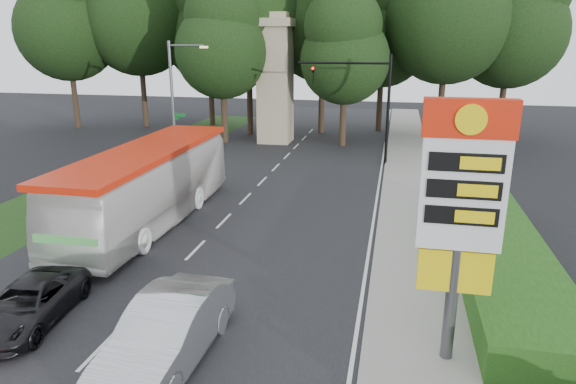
% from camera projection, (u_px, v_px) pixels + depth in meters
% --- Properties ---
extents(ground, '(120.00, 120.00, 0.00)m').
position_uv_depth(ground, '(88.00, 361.00, 13.49)').
color(ground, black).
rests_on(ground, ground).
extents(road_surface, '(14.00, 80.00, 0.02)m').
position_uv_depth(road_surface, '(231.00, 214.00, 24.73)').
color(road_surface, black).
rests_on(road_surface, ground).
extents(sidewalk_right, '(3.00, 80.00, 0.12)m').
position_uv_depth(sidewalk_right, '(411.00, 226.00, 23.03)').
color(sidewalk_right, gray).
rests_on(sidewalk_right, ground).
extents(grass_verge_left, '(5.00, 50.00, 0.02)m').
position_uv_depth(grass_verge_left, '(116.00, 173.00, 32.23)').
color(grass_verge_left, '#193814').
rests_on(grass_verge_left, ground).
extents(hedge, '(3.00, 14.00, 1.20)m').
position_uv_depth(hedge, '(499.00, 256.00, 18.53)').
color(hedge, '#204813').
rests_on(hedge, ground).
extents(gas_station_pylon, '(2.10, 0.45, 6.85)m').
position_uv_depth(gas_station_pylon, '(462.00, 200.00, 12.25)').
color(gas_station_pylon, '#59595E').
rests_on(gas_station_pylon, ground).
extents(traffic_signal_mast, '(6.10, 0.35, 7.20)m').
position_uv_depth(traffic_signal_mast, '(368.00, 94.00, 33.50)').
color(traffic_signal_mast, black).
rests_on(traffic_signal_mast, ground).
extents(streetlight_signs, '(2.75, 0.98, 8.00)m').
position_uv_depth(streetlight_signs, '(175.00, 96.00, 34.22)').
color(streetlight_signs, '#59595E').
rests_on(streetlight_signs, ground).
extents(monument, '(3.00, 3.00, 10.05)m').
position_uv_depth(monument, '(275.00, 78.00, 40.52)').
color(monument, tan).
rests_on(monument, ground).
extents(tree_far_west, '(8.96, 8.96, 17.60)m').
position_uv_depth(tree_far_west, '(64.00, 8.00, 45.69)').
color(tree_far_west, '#2D2116').
rests_on(tree_far_west, ground).
extents(tree_west_near, '(8.40, 8.40, 16.50)m').
position_uv_depth(tree_west_near, '(208.00, 17.00, 47.25)').
color(tree_west_near, '#2D2116').
rests_on(tree_west_near, ground).
extents(tree_center_right, '(9.24, 9.24, 18.15)m').
position_uv_depth(tree_center_right, '(323.00, 2.00, 42.91)').
color(tree_center_right, '#2D2116').
rests_on(tree_center_right, ground).
extents(tree_east_near, '(8.12, 8.12, 15.95)m').
position_uv_depth(tree_east_near, '(384.00, 20.00, 44.18)').
color(tree_east_near, '#2D2116').
rests_on(tree_east_near, ground).
extents(tree_far_east, '(8.68, 8.68, 17.05)m').
position_uv_depth(tree_far_east, '(513.00, 9.00, 40.13)').
color(tree_far_east, '#2D2116').
rests_on(tree_far_east, ground).
extents(tree_monument_left, '(7.28, 7.28, 14.30)m').
position_uv_depth(tree_monument_left, '(221.00, 31.00, 39.35)').
color(tree_monument_left, '#2D2116').
rests_on(tree_monument_left, ground).
extents(tree_monument_right, '(6.72, 6.72, 13.20)m').
position_uv_depth(tree_monument_right, '(345.00, 40.00, 38.13)').
color(tree_monument_right, '#2D2116').
rests_on(tree_monument_right, ground).
extents(transit_bus, '(2.98, 12.52, 3.48)m').
position_uv_depth(transit_bus, '(149.00, 187.00, 23.07)').
color(transit_bus, white).
rests_on(transit_bus, ground).
extents(sedan_silver, '(2.02, 5.38, 1.76)m').
position_uv_depth(sedan_silver, '(167.00, 332.00, 13.22)').
color(sedan_silver, '#B9BCC1').
rests_on(sedan_silver, ground).
extents(suv_charcoal, '(2.53, 4.65, 1.24)m').
position_uv_depth(suv_charcoal, '(28.00, 304.00, 15.17)').
color(suv_charcoal, black).
rests_on(suv_charcoal, ground).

